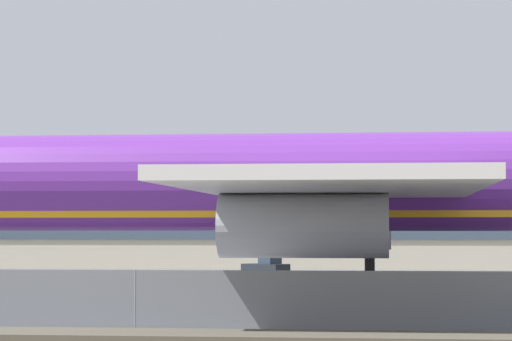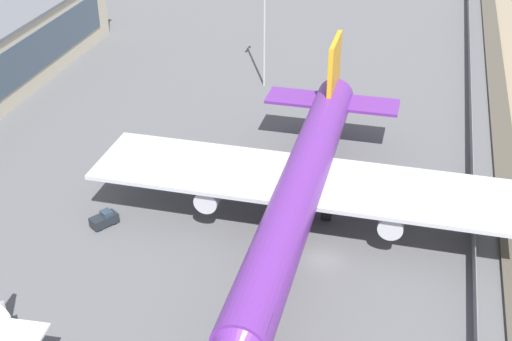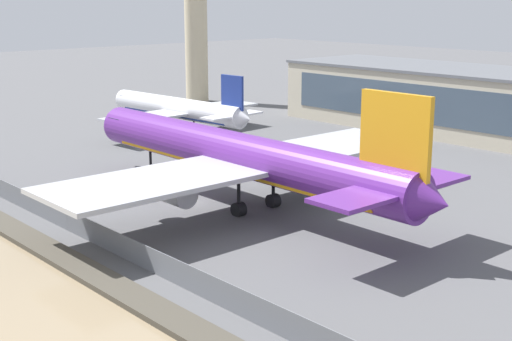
% 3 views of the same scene
% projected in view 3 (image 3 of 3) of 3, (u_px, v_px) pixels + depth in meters
% --- Properties ---
extents(ground_plane, '(500.00, 500.00, 0.00)m').
position_uv_depth(ground_plane, '(190.00, 202.00, 85.35)').
color(ground_plane, '#565659').
extents(shoreline_seawall, '(320.00, 3.00, 0.50)m').
position_uv_depth(shoreline_seawall, '(27.00, 238.00, 71.99)').
color(shoreline_seawall, '#474238').
rests_on(shoreline_seawall, ground).
extents(perimeter_fence, '(280.00, 0.10, 2.31)m').
position_uv_depth(perimeter_fence, '(67.00, 220.00, 74.69)').
color(perimeter_fence, slate).
rests_on(perimeter_fence, ground).
extents(cargo_jet_purple, '(57.75, 49.65, 15.61)m').
position_uv_depth(cargo_jet_purple, '(241.00, 157.00, 82.38)').
color(cargo_jet_purple, '#602889').
rests_on(cargo_jet_purple, ground).
extents(passenger_jet_white, '(37.13, 31.63, 11.54)m').
position_uv_depth(passenger_jet_white, '(179.00, 109.00, 127.59)').
color(passenger_jet_white, white).
rests_on(passenger_jet_white, ground).
extents(baggage_tug, '(3.55, 3.12, 1.80)m').
position_uv_depth(baggage_tug, '(337.00, 163.00, 101.76)').
color(baggage_tug, '#1E2328').
rests_on(baggage_tug, ground).
extents(ops_van, '(2.33, 5.29, 2.48)m').
position_uv_depth(ops_van, '(153.00, 120.00, 135.33)').
color(ops_van, '#19519E').
rests_on(ops_van, ground).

